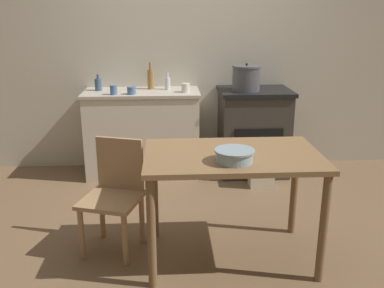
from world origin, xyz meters
TOP-DOWN VIEW (x-y plane):
  - ground_plane at (0.00, 0.00)m, footprint 14.00×14.00m
  - wall_back at (0.00, 1.58)m, footprint 8.00×0.07m
  - counter_cabinet at (-0.48, 1.28)m, footprint 1.21×0.57m
  - stove at (0.71, 1.26)m, footprint 0.75×0.62m
  - work_table at (0.23, -0.44)m, footprint 1.19×0.75m
  - chair at (-0.61, -0.24)m, footprint 0.50×0.50m
  - flour_sack at (0.73, 0.83)m, footprint 0.24×0.17m
  - stock_pot at (0.60, 1.19)m, footprint 0.30×0.30m
  - mixing_bowl_large at (0.21, -0.61)m, footprint 0.26×0.26m
  - bottle_far_left at (-0.93, 1.34)m, footprint 0.07×0.07m
  - bottle_left at (-0.21, 1.36)m, footprint 0.06×0.06m
  - bottle_mid_left at (-0.38, 1.40)m, footprint 0.07×0.07m
  - cup_center_left at (-0.57, 1.11)m, footprint 0.09×0.09m
  - cup_center at (-0.74, 1.10)m, footprint 0.07×0.07m
  - cup_center_right at (-0.02, 1.19)m, footprint 0.08×0.08m

SIDE VIEW (x-z plane):
  - ground_plane at x=0.00m, z-range 0.00..0.00m
  - flour_sack at x=0.73m, z-range 0.00..0.33m
  - chair at x=-0.61m, z-range 0.03..0.85m
  - counter_cabinet at x=-0.48m, z-range 0.00..0.91m
  - stove at x=0.71m, z-range 0.00..0.92m
  - work_table at x=0.23m, z-range 0.29..1.08m
  - mixing_bowl_large at x=0.21m, z-range 0.80..0.88m
  - cup_center_left at x=-0.57m, z-range 0.91..0.99m
  - cup_center_right at x=-0.02m, z-range 0.91..1.00m
  - cup_center at x=-0.74m, z-range 0.91..1.00m
  - bottle_far_left at x=-0.93m, z-range 0.89..1.06m
  - bottle_left at x=-0.21m, z-range 0.89..1.07m
  - bottle_mid_left at x=-0.38m, z-range 0.88..1.16m
  - stock_pot at x=0.60m, z-range 0.91..1.19m
  - wall_back at x=0.00m, z-range 0.00..2.55m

